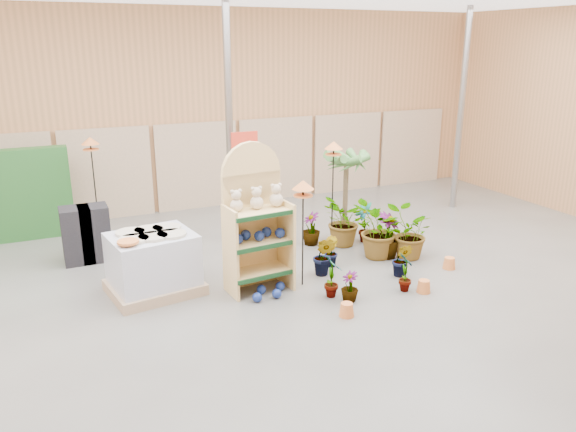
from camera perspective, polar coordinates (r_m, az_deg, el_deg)
name	(u,v)px	position (r m, az deg, el deg)	size (l,w,h in m)	color
room	(286,151)	(8.30, -0.20, 6.67)	(15.20, 12.10, 4.70)	#545350
display_shelf	(254,223)	(8.70, -3.43, -0.72)	(1.02, 0.69, 2.32)	tan
teddy_bears	(258,199)	(8.49, -3.06, 1.69)	(0.85, 0.22, 0.36)	beige
gazing_balls_shelf	(258,235)	(8.62, -3.07, -1.94)	(0.85, 0.29, 0.16)	navy
gazing_balls_floor	(269,292)	(8.69, -1.95, -7.68)	(0.63, 0.39, 0.15)	navy
pallet_stack	(153,263)	(8.91, -13.54, -4.70)	(1.49, 1.30, 0.99)	#9F8469
charcoal_planters	(86,234)	(10.52, -19.83, -1.75)	(0.80, 0.50, 1.00)	black
trellis_stock	(17,195)	(12.08, -25.85, 1.90)	(2.00, 0.30, 1.80)	#205521
offer_sign	(245,166)	(10.34, -4.42, 5.09)	(0.50, 0.08, 2.20)	gray
bird_table_front	(303,188)	(8.58, 1.55, 2.82)	(0.34, 0.34, 1.73)	black
bird_table_right	(334,149)	(10.30, 4.66, 6.79)	(0.34, 0.34, 2.02)	black
bird_table_back	(90,145)	(11.32, -19.44, 6.86)	(0.34, 0.34, 2.03)	black
palm	(346,160)	(10.87, 5.96, 5.70)	(0.70, 0.70, 1.84)	brown
potted_plant_0	(332,276)	(8.58, 4.49, -6.06)	(0.37, 0.25, 0.70)	#437938
potted_plant_1	(324,256)	(9.35, 3.68, -4.08)	(0.38, 0.30, 0.68)	#437938
potted_plant_2	(379,231)	(10.13, 9.21, -1.47)	(0.95, 0.82, 1.05)	#437938
potted_plant_3	(388,235)	(10.24, 10.08, -1.96)	(0.47, 0.47, 0.83)	#437938
potted_plant_4	(364,222)	(10.98, 7.77, -0.65)	(0.41, 0.28, 0.78)	#437938
potted_plant_5	(330,252)	(9.78, 4.32, -3.62)	(0.29, 0.23, 0.52)	#437938
potted_plant_6	(345,222)	(10.68, 5.80, -0.57)	(0.88, 0.76, 0.97)	#437938
potted_plant_7	(350,286)	(8.52, 6.28, -7.13)	(0.26, 0.26, 0.47)	#437938
potted_plant_8	(406,272)	(8.94, 11.90, -5.59)	(0.34, 0.23, 0.65)	#437938
potted_plant_9	(402,260)	(9.50, 11.50, -4.38)	(0.32, 0.26, 0.58)	#437938
potted_plant_10	(408,233)	(10.24, 12.09, -1.74)	(0.85, 0.74, 0.95)	#437938
potted_plant_11	(311,228)	(10.76, 2.38, -1.28)	(0.36, 0.36, 0.65)	#437938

